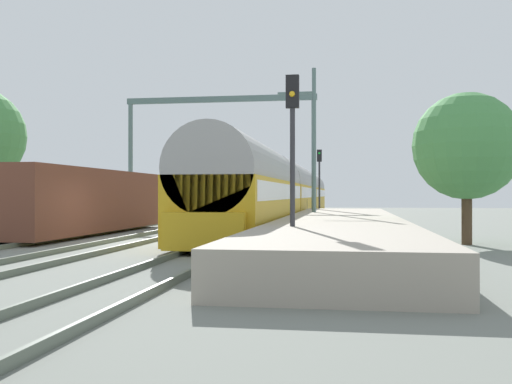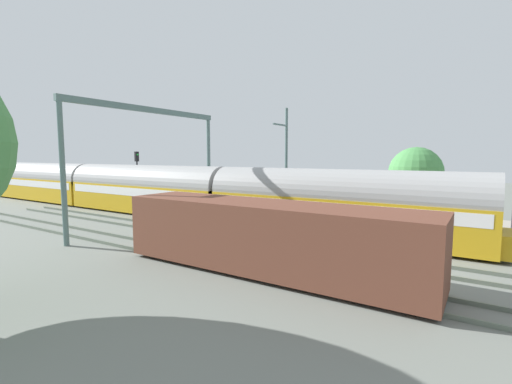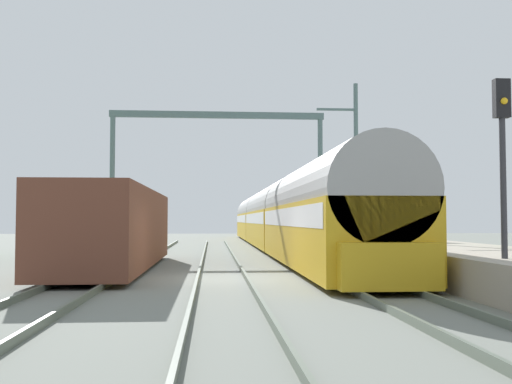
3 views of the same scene
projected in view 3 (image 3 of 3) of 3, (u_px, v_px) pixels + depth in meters
ground at (222, 279)px, 17.83m from camera, size 120.00×120.00×0.00m
track_far_west at (94, 277)px, 17.55m from camera, size 1.51×60.00×0.16m
track_west at (222, 276)px, 17.83m from camera, size 1.52×60.00×0.16m
track_east at (345, 275)px, 18.11m from camera, size 1.51×60.00×0.16m
platform at (440, 258)px, 20.41m from camera, size 4.40×28.00×0.90m
passenger_train at (276, 217)px, 38.04m from camera, size 2.93×49.20×3.82m
freight_car at (115, 229)px, 21.24m from camera, size 2.80×13.00×2.70m
person_crossing at (302, 233)px, 34.90m from camera, size 0.47×0.40×1.73m
railway_signal_near at (503, 157)px, 13.51m from camera, size 0.36×0.30×5.05m
railway_signal_far at (297, 199)px, 41.54m from camera, size 0.36×0.30×5.12m
catenary_gantry at (218, 152)px, 32.82m from camera, size 12.01×0.28×7.86m
catenary_pole_east_mid at (355, 168)px, 26.55m from camera, size 1.90×0.20×8.00m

